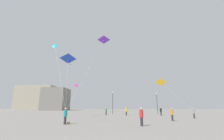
% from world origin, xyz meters
% --- Properties ---
extents(person_in_teal, '(0.37, 0.37, 1.72)m').
position_xyz_m(person_in_teal, '(-4.75, 10.95, 0.94)').
color(person_in_teal, '#2D2D33').
rests_on(person_in_teal, ground_plane).
extents(person_in_black, '(0.39, 0.39, 1.79)m').
position_xyz_m(person_in_black, '(9.88, 29.18, 0.98)').
color(person_in_black, '#2D2D33').
rests_on(person_in_black, ground_plane).
extents(person_in_grey, '(0.35, 0.35, 1.63)m').
position_xyz_m(person_in_grey, '(13.13, 20.95, 0.89)').
color(person_in_grey, '#2D2D33').
rests_on(person_in_grey, ground_plane).
extents(person_in_green, '(0.37, 0.37, 1.72)m').
position_xyz_m(person_in_green, '(-2.21, 30.33, 0.94)').
color(person_in_green, '#2D2D33').
rests_on(person_in_green, ground_plane).
extents(person_in_red, '(0.38, 0.38, 1.75)m').
position_xyz_m(person_in_red, '(3.17, 9.86, 0.96)').
color(person_in_red, '#2D2D33').
rests_on(person_in_red, ground_plane).
extents(person_in_orange, '(0.36, 0.36, 1.64)m').
position_xyz_m(person_in_orange, '(7.99, 15.83, 0.90)').
color(person_in_orange, '#2D2D33').
rests_on(person_in_orange, ground_plane).
extents(person_in_yellow, '(0.40, 0.40, 1.84)m').
position_xyz_m(person_in_yellow, '(2.36, 29.05, 1.01)').
color(person_in_yellow, '#2D2D33').
rests_on(person_in_yellow, ground_plane).
extents(kite_cyan_diamond, '(7.40, 10.86, 12.64)m').
position_xyz_m(kite_cyan_diamond, '(-11.46, 21.24, 13.27)').
color(kite_cyan_diamond, '#1EB2C6').
extents(kite_cobalt_delta, '(1.52, 1.00, 6.50)m').
position_xyz_m(kite_cobalt_delta, '(-5.02, 11.32, 7.34)').
color(kite_cobalt_delta, blue).
extents(kite_amber_delta, '(5.23, 2.53, 5.44)m').
position_xyz_m(kite_amber_delta, '(8.72, 22.77, 6.21)').
color(kite_amber_delta, yellow).
extents(kite_violet_delta, '(4.19, 5.23, 10.90)m').
position_xyz_m(kite_violet_delta, '(-1.37, 15.71, 11.62)').
color(kite_violet_delta, purple).
extents(kite_magenta_diamond, '(5.52, 7.97, 4.85)m').
position_xyz_m(kite_magenta_diamond, '(-7.16, 22.93, 5.73)').
color(kite_magenta_diamond, '#D12899').
extents(building_left_hall, '(24.04, 13.46, 15.60)m').
position_xyz_m(building_left_hall, '(-55.00, 94.73, 7.80)').
color(building_left_hall, '#A39984').
rests_on(building_left_hall, ground_plane).
extents(building_centre_hall, '(13.23, 14.74, 12.64)m').
position_xyz_m(building_centre_hall, '(-37.00, 83.70, 6.32)').
color(building_centre_hall, gray).
rests_on(building_centre_hall, ground_plane).
extents(lamppost_east, '(0.36, 0.36, 5.93)m').
position_xyz_m(lamppost_east, '(-1.06, 36.94, 3.88)').
color(lamppost_east, '#2D2D30').
rests_on(lamppost_east, ground_plane).
extents(lamppost_west, '(0.36, 0.36, 5.67)m').
position_xyz_m(lamppost_west, '(11.30, 38.38, 3.73)').
color(lamppost_west, '#2D2D30').
rests_on(lamppost_west, ground_plane).
extents(handbag_beside_flyer, '(0.35, 0.26, 0.24)m').
position_xyz_m(handbag_beside_flyer, '(-4.40, 11.05, 0.12)').
color(handbag_beside_flyer, brown).
rests_on(handbag_beside_flyer, ground_plane).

